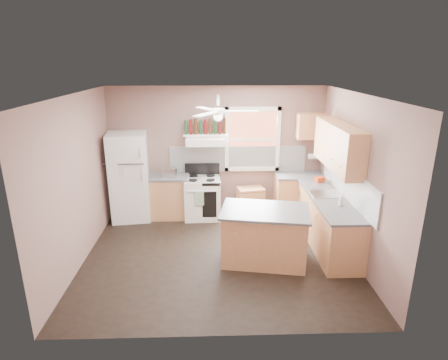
{
  "coord_description": "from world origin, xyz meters",
  "views": [
    {
      "loc": [
        -0.09,
        -5.74,
        3.21
      ],
      "look_at": [
        0.1,
        0.3,
        1.25
      ],
      "focal_mm": 30.0,
      "sensor_mm": 36.0,
      "label": 1
    }
  ],
  "objects_px": {
    "stove": "(202,198)",
    "island": "(264,236)",
    "refrigerator": "(129,177)",
    "cart": "(250,202)",
    "toaster": "(170,172)"
  },
  "relations": [
    {
      "from": "stove",
      "to": "toaster",
      "type": "bearing_deg",
      "value": 176.31
    },
    {
      "from": "toaster",
      "to": "island",
      "type": "bearing_deg",
      "value": -33.62
    },
    {
      "from": "refrigerator",
      "to": "stove",
      "type": "height_order",
      "value": "refrigerator"
    },
    {
      "from": "stove",
      "to": "cart",
      "type": "bearing_deg",
      "value": 4.4
    },
    {
      "from": "refrigerator",
      "to": "cart",
      "type": "height_order",
      "value": "refrigerator"
    },
    {
      "from": "cart",
      "to": "island",
      "type": "distance_m",
      "value": 1.94
    },
    {
      "from": "toaster",
      "to": "cart",
      "type": "xyz_separation_m",
      "value": [
        1.69,
        0.09,
        -0.72
      ]
    },
    {
      "from": "refrigerator",
      "to": "toaster",
      "type": "distance_m",
      "value": 0.84
    },
    {
      "from": "island",
      "to": "refrigerator",
      "type": "bearing_deg",
      "value": 154.3
    },
    {
      "from": "stove",
      "to": "island",
      "type": "height_order",
      "value": "same"
    },
    {
      "from": "refrigerator",
      "to": "island",
      "type": "height_order",
      "value": "refrigerator"
    },
    {
      "from": "cart",
      "to": "toaster",
      "type": "bearing_deg",
      "value": 171.84
    },
    {
      "from": "stove",
      "to": "island",
      "type": "xyz_separation_m",
      "value": [
        1.06,
        -1.82,
        0.0
      ]
    },
    {
      "from": "refrigerator",
      "to": "island",
      "type": "xyz_separation_m",
      "value": [
        2.55,
        -1.84,
        -0.48
      ]
    },
    {
      "from": "stove",
      "to": "island",
      "type": "distance_m",
      "value": 2.11
    }
  ]
}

